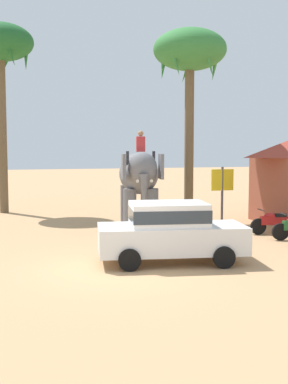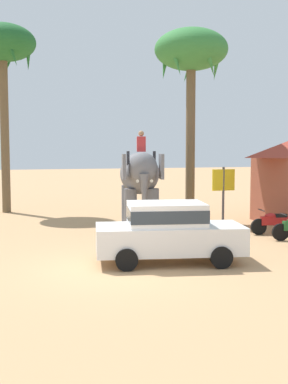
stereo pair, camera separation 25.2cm
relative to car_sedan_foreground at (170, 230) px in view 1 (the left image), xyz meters
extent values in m
plane|color=tan|center=(-1.41, -0.47, -0.93)|extent=(120.00, 120.00, 0.00)
cube|color=white|center=(0.04, -0.01, -0.25)|extent=(4.32, 2.33, 0.76)
cube|color=white|center=(-0.06, 0.01, 0.45)|extent=(2.32, 1.87, 0.64)
cube|color=#2D3842|center=(-0.06, 0.01, 0.45)|extent=(2.34, 1.89, 0.35)
cylinder|color=black|center=(1.43, 0.63, -0.63)|extent=(0.62, 0.27, 0.60)
cylinder|color=black|center=(1.16, -1.05, -0.63)|extent=(0.62, 0.27, 0.60)
cylinder|color=black|center=(-1.08, 1.03, -0.63)|extent=(0.62, 0.27, 0.60)
cylinder|color=black|center=(-1.35, -0.64, -0.63)|extent=(0.62, 0.27, 0.60)
ellipsoid|color=slate|center=(0.94, 6.71, 1.22)|extent=(2.12, 3.33, 1.70)
cylinder|color=slate|center=(1.21, 5.72, -0.13)|extent=(0.52, 0.52, 1.60)
cylinder|color=slate|center=(0.34, 5.87, -0.13)|extent=(0.52, 0.52, 1.60)
cylinder|color=slate|center=(1.54, 7.55, -0.13)|extent=(0.52, 0.52, 1.60)
cylinder|color=slate|center=(0.67, 7.70, -0.13)|extent=(0.52, 0.52, 1.60)
ellipsoid|color=slate|center=(0.66, 5.11, 1.52)|extent=(1.26, 1.18, 1.20)
cube|color=slate|center=(1.38, 5.08, 1.57)|extent=(0.26, 0.81, 0.96)
cube|color=slate|center=(-0.04, 5.33, 1.57)|extent=(0.26, 0.81, 0.96)
cone|color=slate|center=(0.58, 4.67, 0.52)|extent=(0.42, 0.42, 1.60)
cone|color=beige|center=(0.84, 4.67, 1.02)|extent=(0.22, 0.57, 0.21)
cone|color=beige|center=(0.33, 4.76, 1.02)|extent=(0.22, 0.57, 0.21)
cube|color=red|center=(0.79, 5.87, 2.42)|extent=(0.38, 0.30, 0.60)
sphere|color=#A87A56|center=(0.79, 5.87, 2.84)|extent=(0.22, 0.22, 0.22)
cylinder|color=#333338|center=(1.30, 5.78, 1.87)|extent=(0.12, 0.12, 0.55)
cylinder|color=#333338|center=(0.28, 5.96, 1.87)|extent=(0.12, 0.12, 0.55)
cylinder|color=black|center=(4.77, 2.06, -0.63)|extent=(0.61, 0.20, 0.60)
cylinder|color=black|center=(4.86, 2.04, -0.01)|extent=(0.13, 0.55, 0.04)
cylinder|color=black|center=(4.60, 3.31, -0.63)|extent=(0.61, 0.16, 0.60)
cylinder|color=black|center=(5.80, 3.19, -0.63)|extent=(0.61, 0.16, 0.60)
cube|color=red|center=(5.20, 3.25, -0.41)|extent=(1.03, 0.30, 0.32)
ellipsoid|color=red|center=(5.05, 3.26, -0.23)|extent=(0.46, 0.28, 0.20)
cube|color=black|center=(5.45, 3.22, -0.23)|extent=(0.46, 0.26, 0.12)
cylinder|color=black|center=(4.69, 3.30, -0.01)|extent=(0.09, 0.55, 0.04)
cylinder|color=brown|center=(3.52, 7.65, 2.71)|extent=(0.41, 0.41, 7.27)
ellipsoid|color=#337A38|center=(3.52, 7.65, 6.54)|extent=(3.20, 3.20, 1.80)
cone|color=#337A38|center=(4.72, 7.65, 6.04)|extent=(0.40, 0.92, 1.64)
cone|color=#337A38|center=(3.89, 8.79, 6.04)|extent=(0.91, 0.57, 1.67)
cone|color=#337A38|center=(2.55, 8.35, 6.04)|extent=(0.73, 0.83, 1.69)
cone|color=#337A38|center=(2.55, 6.94, 6.04)|extent=(0.73, 0.83, 1.69)
cone|color=#337A38|center=(3.89, 6.51, 6.04)|extent=(0.91, 0.57, 1.67)
cylinder|color=brown|center=(-4.40, 12.37, 3.11)|extent=(0.42, 0.42, 8.07)
ellipsoid|color=#1E5B28|center=(-4.40, 12.37, 7.34)|extent=(3.20, 3.20, 1.80)
cone|color=#1E5B28|center=(-3.20, 12.37, 6.84)|extent=(0.40, 0.92, 1.64)
cone|color=#1E5B28|center=(-4.03, 13.51, 6.84)|extent=(0.91, 0.57, 1.67)
cone|color=#1E5B28|center=(-4.03, 11.23, 6.84)|extent=(0.91, 0.57, 1.67)
cylinder|color=#4C4C51|center=(4.49, 6.24, 0.27)|extent=(0.10, 0.10, 2.40)
cube|color=yellow|center=(4.49, 6.24, 0.92)|extent=(1.00, 0.08, 0.90)
camera|label=1|loc=(-4.54, -13.01, 2.32)|focal=46.49mm
camera|label=2|loc=(-4.29, -13.08, 2.32)|focal=46.49mm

